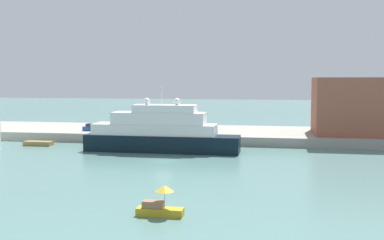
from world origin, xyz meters
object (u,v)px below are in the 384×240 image
small_motorboat (160,205)px  harbor_building (372,106)px  person_figure (125,127)px  work_barge (38,143)px  mooring_bollard (216,134)px  parked_car (94,128)px  large_yacht (160,133)px

small_motorboat → harbor_building: size_ratio=0.20×
harbor_building → person_figure: (-45.53, -1.97, -4.34)m
work_barge → mooring_bollard: 31.10m
work_barge → mooring_bollard: mooring_bollard is taller
work_barge → parked_car: size_ratio=1.17×
small_motorboat → person_figure: (-18.91, 47.89, 1.44)m
work_barge → person_figure: size_ratio=2.97×
mooring_bollard → harbor_building: bearing=13.9°
large_yacht → small_motorboat: (8.54, -34.00, -2.06)m
small_motorboat → mooring_bollard: (-0.62, 43.12, 1.02)m
work_barge → harbor_building: size_ratio=0.24×
work_barge → parked_car: 11.97m
small_motorboat → work_barge: size_ratio=0.81×
large_yacht → person_figure: 17.35m
work_barge → mooring_bollard: bearing=11.9°
large_yacht → mooring_bollard: bearing=49.0°
mooring_bollard → person_figure: bearing=165.4°
parked_car → mooring_bollard: bearing=-8.6°
harbor_building → person_figure: bearing=-177.5°
harbor_building → person_figure: harbor_building is taller
person_figure → mooring_bollard: person_figure is taller
work_barge → parked_car: bearing=58.3°
work_barge → person_figure: bearing=42.7°
large_yacht → person_figure: size_ratio=14.95×
large_yacht → parked_car: (-16.26, 12.78, -0.78)m
large_yacht → small_motorboat: bearing=-75.9°
small_motorboat → large_yacht: bearing=104.1°
large_yacht → small_motorboat: large_yacht is taller
parked_car → large_yacht: bearing=-38.2°
small_motorboat → person_figure: size_ratio=2.40×
harbor_building → mooring_bollard: harbor_building is taller
work_barge → harbor_building: (57.63, 13.15, 6.34)m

